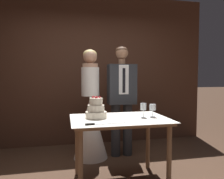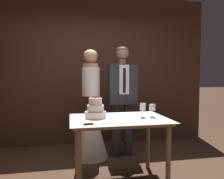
# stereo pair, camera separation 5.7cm
# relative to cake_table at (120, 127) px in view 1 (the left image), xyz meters

# --- Properties ---
(wall_back) EXTENTS (4.53, 0.12, 2.84)m
(wall_back) POSITION_rel_cake_table_xyz_m (-0.14, 1.68, 0.73)
(wall_back) COLOR #472B1E
(wall_back) RESTS_ON ground_plane
(cake_table) EXTENTS (1.17, 0.83, 0.79)m
(cake_table) POSITION_rel_cake_table_xyz_m (0.00, 0.00, 0.00)
(cake_table) COLOR #8E6B4C
(cake_table) RESTS_ON ground_plane
(tiered_cake) EXTENTS (0.26, 0.26, 0.27)m
(tiered_cake) POSITION_rel_cake_table_xyz_m (-0.28, 0.06, 0.20)
(tiered_cake) COLOR beige
(tiered_cake) RESTS_ON cake_table
(cake_knife) EXTENTS (0.45, 0.06, 0.02)m
(cake_knife) POSITION_rel_cake_table_xyz_m (-0.31, -0.29, 0.11)
(cake_knife) COLOR silver
(cake_knife) RESTS_ON cake_table
(wine_glass_near) EXTENTS (0.08, 0.08, 0.16)m
(wine_glass_near) POSITION_rel_cake_table_xyz_m (0.42, -0.01, 0.22)
(wine_glass_near) COLOR silver
(wine_glass_near) RESTS_ON cake_table
(wine_glass_middle) EXTENTS (0.07, 0.07, 0.18)m
(wine_glass_middle) POSITION_rel_cake_table_xyz_m (0.29, -0.03, 0.23)
(wine_glass_middle) COLOR silver
(wine_glass_middle) RESTS_ON cake_table
(bride) EXTENTS (0.54, 0.54, 1.72)m
(bride) POSITION_rel_cake_table_xyz_m (-0.26, 0.87, -0.06)
(bride) COLOR white
(bride) RESTS_ON ground_plane
(groom) EXTENTS (0.45, 0.25, 1.78)m
(groom) POSITION_rel_cake_table_xyz_m (0.26, 0.87, 0.31)
(groom) COLOR #282B30
(groom) RESTS_ON ground_plane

